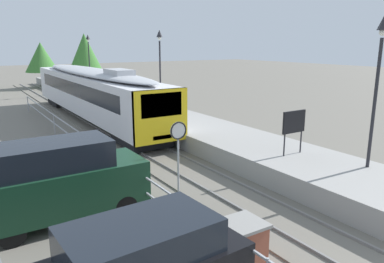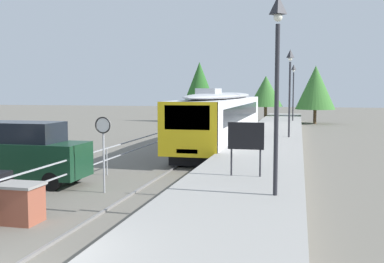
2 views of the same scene
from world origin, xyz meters
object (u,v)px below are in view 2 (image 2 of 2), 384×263
(brick_utility_cabinet, at_px, (20,203))
(parked_van_dark_green, at_px, (24,152))
(commuter_train, at_px, (223,115))
(platform_lamp_near_end, at_px, (277,58))
(platform_notice_board, at_px, (246,138))
(speed_limit_sign, at_px, (103,135))
(platform_lamp_mid_platform, at_px, (290,76))
(platform_lamp_far_end, at_px, (293,82))

(brick_utility_cabinet, distance_m, parked_van_dark_green, 5.70)
(commuter_train, height_order, platform_lamp_near_end, platform_lamp_near_end)
(platform_notice_board, distance_m, speed_limit_sign, 5.24)
(platform_lamp_near_end, relative_size, brick_utility_cabinet, 4.42)
(commuter_train, bearing_deg, platform_notice_board, -77.86)
(commuter_train, distance_m, platform_lamp_near_end, 18.57)
(platform_lamp_mid_platform, distance_m, parked_van_dark_green, 16.45)
(platform_lamp_mid_platform, height_order, platform_notice_board, platform_lamp_mid_platform)
(brick_utility_cabinet, bearing_deg, parked_van_dark_green, 122.13)
(brick_utility_cabinet, bearing_deg, platform_lamp_mid_platform, 67.87)
(platform_lamp_mid_platform, distance_m, platform_notice_board, 13.80)
(platform_lamp_far_end, xyz_separation_m, speed_limit_sign, (-6.34, -29.42, -2.50))
(platform_notice_board, bearing_deg, parked_van_dark_green, 173.93)
(commuter_train, bearing_deg, platform_lamp_near_end, -76.20)
(platform_lamp_near_end, relative_size, platform_lamp_far_end, 1.00)
(platform_notice_board, distance_m, parked_van_dark_green, 9.05)
(platform_notice_board, distance_m, brick_utility_cabinet, 7.26)
(speed_limit_sign, height_order, brick_utility_cabinet, speed_limit_sign)
(platform_lamp_far_end, height_order, platform_notice_board, platform_lamp_far_end)
(platform_lamp_far_end, height_order, brick_utility_cabinet, platform_lamp_far_end)
(commuter_train, bearing_deg, platform_lamp_far_end, 73.09)
(commuter_train, xyz_separation_m, brick_utility_cabinet, (-2.67, -19.08, -1.58))
(platform_notice_board, height_order, speed_limit_sign, speed_limit_sign)
(commuter_train, relative_size, platform_lamp_mid_platform, 3.84)
(speed_limit_sign, xyz_separation_m, parked_van_dark_green, (-3.73, 0.69, -0.83))
(platform_lamp_mid_platform, xyz_separation_m, platform_lamp_far_end, (0.00, 16.15, 0.00))
(platform_lamp_far_end, bearing_deg, platform_lamp_near_end, -90.00)
(commuter_train, height_order, parked_van_dark_green, commuter_train)
(commuter_train, distance_m, platform_notice_board, 15.60)
(commuter_train, height_order, platform_lamp_mid_platform, platform_lamp_mid_platform)
(platform_lamp_mid_platform, bearing_deg, brick_utility_cabinet, -112.13)
(platform_lamp_near_end, height_order, brick_utility_cabinet, platform_lamp_near_end)
(platform_lamp_near_end, height_order, platform_lamp_mid_platform, same)
(platform_notice_board, height_order, brick_utility_cabinet, platform_notice_board)
(platform_lamp_mid_platform, relative_size, platform_lamp_far_end, 1.00)
(platform_lamp_mid_platform, relative_size, speed_limit_sign, 1.91)
(platform_lamp_mid_platform, height_order, speed_limit_sign, platform_lamp_mid_platform)
(platform_lamp_mid_platform, height_order, parked_van_dark_green, platform_lamp_mid_platform)
(platform_lamp_near_end, xyz_separation_m, speed_limit_sign, (-6.34, 2.88, -2.50))
(platform_lamp_far_end, bearing_deg, platform_lamp_mid_platform, -90.00)
(platform_lamp_near_end, xyz_separation_m, parked_van_dark_green, (-10.07, 3.57, -3.33))
(platform_lamp_near_end, bearing_deg, brick_utility_cabinet, -170.24)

